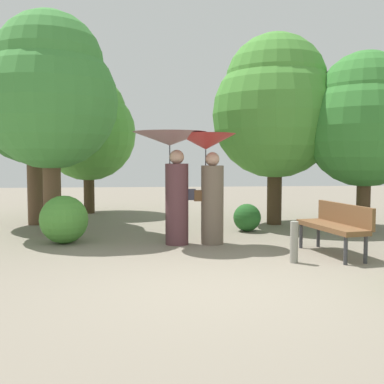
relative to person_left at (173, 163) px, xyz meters
name	(u,v)px	position (x,y,z in m)	size (l,w,h in m)	color
ground_plane	(218,286)	(0.40, -2.83, -1.48)	(40.00, 40.00, 0.00)	gray
person_left	(173,163)	(0.00, 0.00, 0.00)	(1.34, 1.34, 2.04)	#563338
person_right	(209,168)	(0.65, -0.01, -0.09)	(1.09, 1.09, 2.01)	#6B5B4C
park_bench	(336,224)	(2.58, -1.18, -0.97)	(0.74, 1.56, 0.83)	#38383D
tree_near_left	(50,90)	(-2.42, 1.40, 1.47)	(2.74, 2.74, 4.54)	brown
tree_near_right	(276,105)	(2.55, 2.37, 1.34)	(2.97, 2.97, 4.47)	#42301E
tree_mid_left	(33,96)	(-3.10, 2.88, 1.53)	(2.70, 2.70, 4.60)	brown
tree_mid_right	(366,118)	(4.30, 1.43, 0.96)	(2.61, 2.61, 3.89)	#4C3823
tree_far_back	(88,126)	(-2.12, 5.07, 0.99)	(2.68, 2.68, 3.95)	#42301E
bush_path_left	(247,218)	(1.67, 1.37, -1.18)	(0.59, 0.59, 0.59)	#235B23
bush_behind_bench	(64,220)	(-1.99, 0.28, -1.04)	(0.89, 0.89, 0.89)	#4C9338
path_marker_post	(294,242)	(1.73, -1.68, -1.17)	(0.12, 0.12, 0.62)	gray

